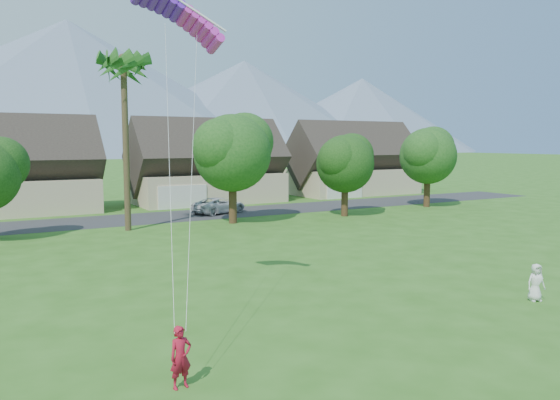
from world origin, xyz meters
TOP-DOWN VIEW (x-y plane):
  - ground at (0.00, 0.00)m, footprint 500.00×500.00m
  - street at (0.00, 34.00)m, footprint 90.00×7.00m
  - kite_flyer at (-7.17, 2.53)m, footprint 0.64×0.46m
  - watcher at (7.71, 2.96)m, footprint 0.85×0.69m
  - parked_car at (7.43, 34.00)m, footprint 5.60×3.98m
  - mountain_ridge at (10.40, 260.00)m, footprint 540.00×240.00m
  - houses_row at (0.49, 42.99)m, footprint 72.75×8.19m
  - tree_row at (-1.14, 27.92)m, footprint 62.27×6.67m
  - fan_palm at (-2.00, 28.50)m, footprint 3.00×3.00m
  - parafoil_kite at (-4.79, 8.69)m, footprint 3.52×1.29m

SIDE VIEW (x-z plane):
  - ground at x=0.00m, z-range 0.00..0.00m
  - street at x=0.00m, z-range 0.00..0.01m
  - parked_car at x=7.43m, z-range 0.00..1.42m
  - watcher at x=7.71m, z-range 0.00..1.50m
  - kite_flyer at x=-7.17m, z-range 0.00..1.63m
  - houses_row at x=0.49m, z-range -0.99..7.87m
  - tree_row at x=-1.14m, z-range 0.66..9.11m
  - parafoil_kite at x=-4.79m, z-range 10.61..11.11m
  - fan_palm at x=-2.00m, z-range 4.90..18.70m
  - mountain_ridge at x=10.40m, z-range -5.93..64.07m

